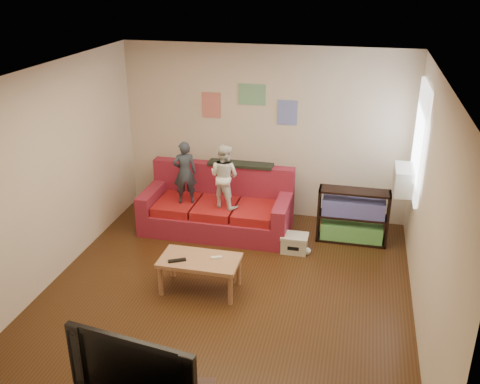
% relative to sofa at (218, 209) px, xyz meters
% --- Properties ---
extents(room_shell, '(4.52, 5.02, 2.72)m').
position_rel_sofa_xyz_m(room_shell, '(0.56, -1.75, 1.02)').
color(room_shell, '#402510').
rests_on(room_shell, ground).
extents(sofa, '(2.23, 1.02, 0.98)m').
position_rel_sofa_xyz_m(sofa, '(0.00, 0.00, 0.00)').
color(sofa, maroon).
rests_on(sofa, ground).
extents(child_a, '(0.41, 0.34, 0.96)m').
position_rel_sofa_xyz_m(child_a, '(-0.45, -0.18, 0.62)').
color(child_a, '#282F3B').
rests_on(child_a, sofa).
extents(child_b, '(0.56, 0.50, 0.95)m').
position_rel_sofa_xyz_m(child_b, '(0.15, -0.18, 0.62)').
color(child_b, white).
rests_on(child_b, sofa).
extents(coffee_table, '(0.98, 0.54, 0.44)m').
position_rel_sofa_xyz_m(coffee_table, '(0.23, -1.71, 0.05)').
color(coffee_table, '#B37D57').
rests_on(coffee_table, ground).
extents(remote, '(0.22, 0.15, 0.02)m').
position_rel_sofa_xyz_m(remote, '(-0.02, -1.83, 0.12)').
color(remote, black).
rests_on(remote, coffee_table).
extents(game_controller, '(0.14, 0.08, 0.03)m').
position_rel_sofa_xyz_m(game_controller, '(0.43, -1.66, 0.13)').
color(game_controller, white).
rests_on(game_controller, coffee_table).
extents(bookshelf, '(1.01, 0.30, 0.81)m').
position_rel_sofa_xyz_m(bookshelf, '(2.02, 0.03, 0.03)').
color(bookshelf, black).
rests_on(bookshelf, ground).
extents(window, '(0.04, 1.08, 1.48)m').
position_rel_sofa_xyz_m(window, '(2.78, -0.10, 1.31)').
color(window, white).
rests_on(window, room_shell).
extents(ac_unit, '(0.28, 0.55, 0.35)m').
position_rel_sofa_xyz_m(ac_unit, '(2.66, -0.10, 0.75)').
color(ac_unit, '#B7B2A3').
rests_on(ac_unit, window).
extents(artwork_left, '(0.30, 0.01, 0.40)m').
position_rel_sofa_xyz_m(artwork_left, '(-0.29, 0.74, 1.42)').
color(artwork_left, '#D87266').
rests_on(artwork_left, room_shell).
extents(artwork_center, '(0.42, 0.01, 0.32)m').
position_rel_sofa_xyz_m(artwork_center, '(0.36, 0.74, 1.62)').
color(artwork_center, '#72B27F').
rests_on(artwork_center, room_shell).
extents(artwork_right, '(0.30, 0.01, 0.38)m').
position_rel_sofa_xyz_m(artwork_right, '(0.91, 0.74, 1.37)').
color(artwork_right, '#727FCC').
rests_on(artwork_right, room_shell).
extents(file_box, '(0.38, 0.29, 0.26)m').
position_rel_sofa_xyz_m(file_box, '(1.25, -0.47, -0.20)').
color(file_box, beige).
rests_on(file_box, ground).
extents(television, '(1.15, 0.31, 0.66)m').
position_rel_sofa_xyz_m(television, '(0.43, -4.00, 0.46)').
color(television, black).
rests_on(television, tv_stand).
extents(tissue, '(0.11, 0.11, 0.10)m').
position_rel_sofa_xyz_m(tissue, '(1.44, -0.52, -0.28)').
color(tissue, silver).
rests_on(tissue, ground).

